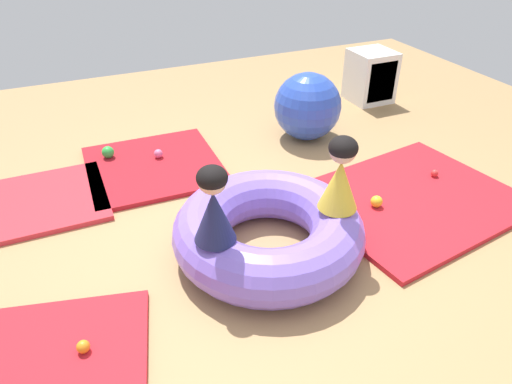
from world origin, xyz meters
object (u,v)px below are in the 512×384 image
play_ball_pink (158,154)px  play_ball_yellow (377,201)px  child_in_yellow (340,174)px  play_ball_orange (83,347)px  play_ball_red (435,173)px  play_ball_green (108,152)px  exercise_ball_large (308,106)px  inflatable_cushion (268,231)px  storage_cube (372,77)px  child_in_navy (214,205)px

play_ball_pink → play_ball_yellow: (1.31, -1.41, 0.01)m
child_in_yellow → play_ball_orange: size_ratio=7.11×
play_ball_red → play_ball_green: bearing=149.6°
play_ball_yellow → exercise_ball_large: exercise_ball_large is taller
inflatable_cushion → play_ball_green: 1.87m
storage_cube → child_in_navy: bearing=-140.8°
child_in_yellow → play_ball_orange: child_in_yellow is taller
play_ball_red → play_ball_pink: 2.36m
child_in_yellow → play_ball_orange: 1.73m
child_in_navy → play_ball_pink: size_ratio=6.13×
child_in_yellow → play_ball_yellow: bearing=163.4°
storage_cube → child_in_yellow: bearing=-130.0°
inflatable_cushion → play_ball_yellow: inflatable_cushion is taller
child_in_yellow → play_ball_red: (1.24, 0.43, -0.52)m
play_ball_green → exercise_ball_large: 1.87m
inflatable_cushion → storage_cube: storage_cube is taller
play_ball_red → child_in_yellow: bearing=-160.7°
play_ball_pink → play_ball_orange: bearing=-114.4°
exercise_ball_large → child_in_navy: bearing=-133.1°
inflatable_cushion → play_ball_pink: size_ratio=16.06×
child_in_navy → play_ball_orange: 0.99m
play_ball_red → storage_cube: 1.79m
play_ball_red → exercise_ball_large: size_ratio=0.10×
play_ball_orange → play_ball_pink: 2.09m
play_ball_yellow → storage_cube: 2.25m
inflatable_cushion → play_ball_pink: inflatable_cushion is taller
inflatable_cushion → play_ball_green: size_ratio=11.70×
play_ball_orange → play_ball_pink: size_ratio=0.89×
play_ball_green → exercise_ball_large: exercise_ball_large is taller
play_ball_orange → play_ball_yellow: size_ratio=0.77×
inflatable_cushion → child_in_navy: 0.60m
child_in_navy → child_in_yellow: 0.81m
play_ball_red → inflatable_cushion: bearing=-170.3°
inflatable_cushion → play_ball_orange: size_ratio=18.11×
play_ball_red → play_ball_pink: bearing=148.3°
exercise_ball_large → play_ball_green: bearing=171.8°
play_ball_green → play_ball_orange: 2.13m
play_ball_green → storage_cube: (2.96, 0.27, 0.19)m
inflatable_cushion → play_ball_red: bearing=9.7°
play_ball_green → play_ball_orange: play_ball_green is taller
child_in_navy → inflatable_cushion: bearing=76.4°
child_in_navy → storage_cube: 3.37m
play_ball_green → play_ball_yellow: (1.71, -1.59, -0.01)m
inflatable_cushion → child_in_yellow: 0.60m
child_in_navy → play_ball_yellow: size_ratio=5.34×
play_ball_pink → child_in_navy: bearing=-91.6°
inflatable_cushion → play_ball_red: (1.65, 0.28, -0.11)m
inflatable_cushion → child_in_navy: (-0.41, -0.15, 0.41)m
child_in_yellow → storage_cube: 2.79m
play_ball_green → exercise_ball_large: (1.84, -0.27, 0.22)m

